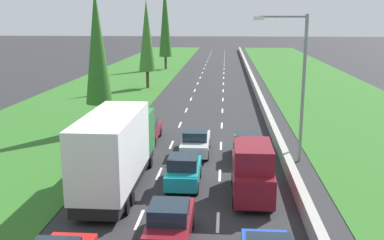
% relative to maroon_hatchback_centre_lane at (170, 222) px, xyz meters
% --- Properties ---
extents(ground_plane, '(300.00, 300.00, 0.00)m').
position_rel_maroon_hatchback_centre_lane_xyz_m(ground_plane, '(0.13, 46.89, -0.84)').
color(ground_plane, '#28282B').
rests_on(ground_plane, ground).
extents(grass_verge_left, '(14.00, 140.00, 0.04)m').
position_rel_maroon_hatchback_centre_lane_xyz_m(grass_verge_left, '(-12.52, 46.89, -0.82)').
color(grass_verge_left, '#2D6623').
rests_on(grass_verge_left, ground).
extents(grass_verge_right, '(14.00, 140.00, 0.04)m').
position_rel_maroon_hatchback_centre_lane_xyz_m(grass_verge_right, '(14.48, 46.89, -0.82)').
color(grass_verge_right, '#2D6623').
rests_on(grass_verge_right, ground).
extents(median_barrier, '(0.44, 120.00, 0.85)m').
position_rel_maroon_hatchback_centre_lane_xyz_m(median_barrier, '(5.83, 46.89, -0.41)').
color(median_barrier, '#9E9B93').
rests_on(median_barrier, ground).
extents(lane_markings, '(3.64, 116.00, 0.01)m').
position_rel_maroon_hatchback_centre_lane_xyz_m(lane_markings, '(0.13, 46.89, -0.83)').
color(lane_markings, white).
rests_on(lane_markings, ground).
extents(maroon_hatchback_centre_lane, '(1.74, 3.90, 1.72)m').
position_rel_maroon_hatchback_centre_lane_xyz_m(maroon_hatchback_centre_lane, '(0.00, 0.00, 0.00)').
color(maroon_hatchback_centre_lane, maroon).
rests_on(maroon_hatchback_centre_lane, ground).
extents(white_box_truck_left_lane, '(2.46, 9.40, 4.18)m').
position_rel_maroon_hatchback_centre_lane_xyz_m(white_box_truck_left_lane, '(-3.43, 5.44, 1.35)').
color(white_box_truck_left_lane, black).
rests_on(white_box_truck_left_lane, ground).
extents(teal_hatchback_centre_lane, '(1.74, 3.90, 1.72)m').
position_rel_maroon_hatchback_centre_lane_xyz_m(teal_hatchback_centre_lane, '(-0.03, 6.15, 0.00)').
color(teal_hatchback_centre_lane, teal).
rests_on(teal_hatchback_centre_lane, ground).
extents(silver_sedan_centre_lane, '(1.82, 4.50, 1.64)m').
position_rel_maroon_hatchback_centre_lane_xyz_m(silver_sedan_centre_lane, '(0.23, 11.94, -0.02)').
color(silver_sedan_centre_lane, silver).
rests_on(silver_sedan_centre_lane, ground).
extents(maroon_van_right_lane, '(1.96, 4.90, 2.82)m').
position_rel_maroon_hatchback_centre_lane_xyz_m(maroon_van_right_lane, '(3.51, 4.82, 0.56)').
color(maroon_van_right_lane, maroon).
rests_on(maroon_van_right_lane, ground).
extents(maroon_sedan_left_lane, '(1.82, 4.50, 1.64)m').
position_rel_maroon_hatchback_centre_lane_xyz_m(maroon_sedan_left_lane, '(-3.57, 14.68, -0.02)').
color(maroon_sedan_left_lane, maroon).
rests_on(maroon_sedan_left_lane, ground).
extents(green_hatchback_right_lane, '(1.74, 3.90, 1.72)m').
position_rel_maroon_hatchback_centre_lane_xyz_m(green_hatchback_right_lane, '(3.58, 11.11, 0.00)').
color(green_hatchback_right_lane, '#237A33').
rests_on(green_hatchback_right_lane, ground).
extents(poplar_tree_second, '(2.08, 2.08, 11.04)m').
position_rel_maroon_hatchback_centre_lane_xyz_m(poplar_tree_second, '(-7.73, 17.56, 5.73)').
color(poplar_tree_second, '#4C3823').
rests_on(poplar_tree_second, ground).
extents(poplar_tree_third, '(2.07, 2.07, 11.00)m').
position_rel_maroon_hatchback_centre_lane_xyz_m(poplar_tree_third, '(-7.71, 39.34, 5.71)').
color(poplar_tree_third, '#4C3823').
rests_on(poplar_tree_third, ground).
extents(poplar_tree_fourth, '(2.17, 2.17, 14.62)m').
position_rel_maroon_hatchback_centre_lane_xyz_m(poplar_tree_fourth, '(-8.20, 60.41, 7.53)').
color(poplar_tree_fourth, '#4C3823').
rests_on(poplar_tree_fourth, ground).
extents(street_light_mast, '(3.20, 0.28, 9.00)m').
position_rel_maroon_hatchback_centre_lane_xyz_m(street_light_mast, '(6.47, 10.85, 4.40)').
color(street_light_mast, gray).
rests_on(street_light_mast, ground).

